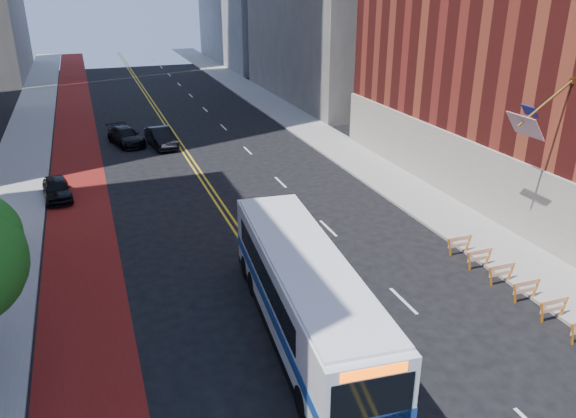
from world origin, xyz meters
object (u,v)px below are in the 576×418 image
(transit_bus, at_px, (304,293))
(car_a, at_px, (57,189))
(car_b, at_px, (161,138))
(car_c, at_px, (126,136))

(transit_bus, distance_m, car_a, 20.82)
(car_a, bearing_deg, transit_bus, -70.07)
(car_a, relative_size, car_b, 0.83)
(car_b, bearing_deg, car_c, 140.12)
(car_a, distance_m, car_c, 12.38)
(car_a, bearing_deg, car_c, 59.08)
(transit_bus, distance_m, car_c, 30.19)
(transit_bus, relative_size, car_b, 2.75)
(transit_bus, xyz_separation_m, car_b, (-1.39, 28.22, -1.05))
(car_c, bearing_deg, car_a, -129.92)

